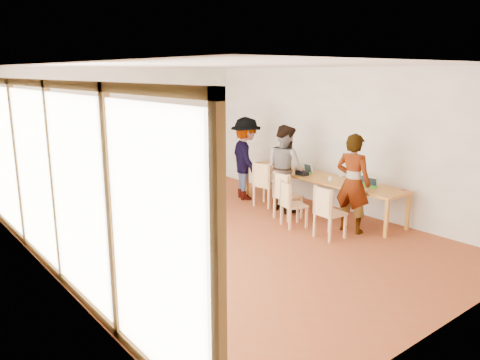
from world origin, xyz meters
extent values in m
plane|color=brown|center=(0.00, 0.00, 0.00)|extent=(8.00, 8.00, 0.00)
cube|color=white|center=(0.00, 4.00, 1.50)|extent=(6.00, 0.10, 3.00)
cube|color=white|center=(0.00, -4.00, 1.50)|extent=(6.00, 0.10, 3.00)
cube|color=white|center=(3.00, 0.00, 1.50)|extent=(0.10, 8.00, 3.00)
cube|color=white|center=(-2.96, 0.00, 1.50)|extent=(0.10, 8.00, 3.00)
cube|color=white|center=(0.00, 0.00, 3.02)|extent=(6.00, 8.00, 0.04)
cube|color=orange|center=(2.50, 0.12, 0.72)|extent=(0.80, 4.00, 0.05)
cube|color=orange|center=(2.16, -1.82, 0.35)|extent=(0.06, 0.06, 0.70)
cube|color=orange|center=(2.16, 2.06, 0.35)|extent=(0.06, 0.06, 0.70)
cube|color=orange|center=(2.84, -1.82, 0.35)|extent=(0.06, 0.06, 0.70)
cube|color=orange|center=(2.84, 2.06, 0.35)|extent=(0.06, 0.06, 0.70)
cube|color=orange|center=(-0.91, 2.11, 0.72)|extent=(0.90, 0.90, 0.05)
cube|color=orange|center=(-1.30, 1.72, 0.35)|extent=(0.05, 0.05, 0.70)
cube|color=orange|center=(-1.30, 2.50, 0.35)|extent=(0.05, 0.05, 0.70)
cube|color=orange|center=(-0.52, 1.72, 0.35)|extent=(0.05, 0.05, 0.70)
cube|color=orange|center=(-0.52, 2.50, 0.35)|extent=(0.05, 0.05, 0.70)
cube|color=tan|center=(1.39, -1.18, 0.45)|extent=(0.47, 0.47, 0.04)
cube|color=tan|center=(1.19, -1.17, 0.70)|extent=(0.07, 0.44, 0.46)
cube|color=tan|center=(1.33, -0.34, 0.42)|extent=(0.51, 0.51, 0.04)
cube|color=tan|center=(1.15, -0.28, 0.66)|extent=(0.16, 0.40, 0.43)
cube|color=tan|center=(1.61, 0.10, 0.46)|extent=(0.46, 0.46, 0.04)
cube|color=tan|center=(1.40, 0.09, 0.71)|extent=(0.06, 0.45, 0.47)
cube|color=tan|center=(1.90, 1.07, 0.47)|extent=(0.55, 0.55, 0.04)
cube|color=tan|center=(1.70, 1.03, 0.73)|extent=(0.15, 0.46, 0.48)
cube|color=tan|center=(-2.50, 0.95, 0.39)|extent=(0.51, 0.51, 0.04)
cube|color=tan|center=(-2.34, 0.88, 0.61)|extent=(0.19, 0.36, 0.40)
imported|color=gray|center=(1.95, -1.20, 0.92)|extent=(0.55, 0.74, 1.83)
imported|color=gray|center=(1.96, 0.58, 0.92)|extent=(0.77, 0.95, 1.83)
imported|color=gray|center=(1.92, 1.82, 0.95)|extent=(1.11, 1.40, 1.90)
cube|color=green|center=(2.53, -1.17, 0.76)|extent=(0.19, 0.24, 0.02)
cube|color=white|center=(2.61, -1.16, 0.84)|extent=(0.09, 0.21, 0.19)
cube|color=green|center=(2.59, -0.85, 0.76)|extent=(0.19, 0.24, 0.02)
cube|color=white|center=(2.67, -0.84, 0.84)|extent=(0.09, 0.21, 0.19)
cube|color=green|center=(2.47, 0.48, 0.76)|extent=(0.19, 0.27, 0.03)
cube|color=white|center=(2.56, 0.47, 0.86)|extent=(0.08, 0.24, 0.22)
imported|color=orange|center=(2.69, 1.54, 0.79)|extent=(0.12, 0.12, 0.09)
cylinder|color=#227E41|center=(2.37, 0.84, 0.89)|extent=(0.07, 0.07, 0.28)
cylinder|color=silver|center=(2.34, -0.34, 0.80)|extent=(0.07, 0.07, 0.09)
cylinder|color=white|center=(2.80, -0.23, 0.78)|extent=(0.08, 0.08, 0.06)
cube|color=#C42C7C|center=(2.83, -1.71, 0.76)|extent=(0.05, 0.10, 0.01)
cube|color=black|center=(2.29, 0.39, 0.80)|extent=(0.16, 0.26, 0.09)
camera|label=1|loc=(-4.83, -6.36, 2.89)|focal=35.00mm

